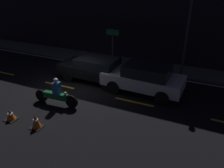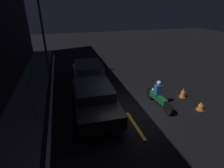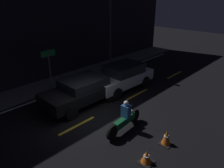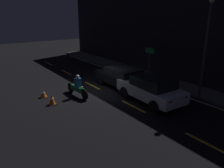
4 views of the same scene
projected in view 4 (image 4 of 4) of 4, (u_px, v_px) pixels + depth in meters
The scene contains 16 objects.
ground_plane at pixel (100, 89), 14.94m from camera, with size 56.00×56.00×0.00m, color black.
raised_curb at pixel (150, 77), 17.60m from camera, with size 28.00×1.92×0.15m.
building_front at pixel (163, 27), 17.01m from camera, with size 28.00×0.30×7.84m.
lane_dash_a at pixel (48, 63), 22.66m from camera, with size 2.00×0.14×0.01m.
lane_dash_b at pixel (66, 72), 19.19m from camera, with size 2.00×0.14×0.01m.
lane_dash_c at pixel (92, 85), 15.71m from camera, with size 2.00×0.14×0.01m.
lane_dash_d at pixel (133, 106), 12.23m from camera, with size 2.00×0.14×0.01m.
lane_dash_e at pixel (207, 144), 8.76m from camera, with size 2.00×0.14×0.01m.
lane_solid_kerb at pixel (139, 80), 16.95m from camera, with size 25.20×0.14×0.01m.
van_black at pixel (122, 77), 15.10m from camera, with size 4.21×2.12×1.40m.
sedan_white at pixel (151, 89), 12.63m from camera, with size 4.23×2.07×1.53m.
motorcycle at pixel (77, 87), 13.63m from camera, with size 2.30×0.38×1.39m.
traffic_cone_near at pixel (43, 94), 13.48m from camera, with size 0.50×0.50×0.49m.
traffic_cone_mid at pixel (52, 100), 12.40m from camera, with size 0.48×0.48×0.61m.
shop_sign at pixel (149, 57), 16.37m from camera, with size 0.90×0.08×2.40m.
street_lamp at pixel (206, 46), 12.04m from camera, with size 0.28×0.28×5.76m.
Camera 4 is at (11.94, -7.50, 5.02)m, focal length 35.00 mm.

